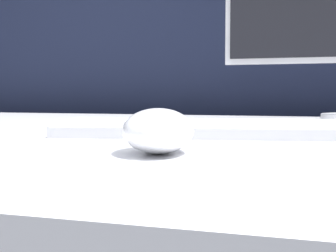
{
  "coord_description": "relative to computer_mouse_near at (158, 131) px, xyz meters",
  "views": [
    {
      "loc": [
        0.19,
        -0.77,
        0.84
      ],
      "look_at": [
        0.04,
        -0.27,
        0.81
      ],
      "focal_mm": 50.0,
      "sensor_mm": 36.0,
      "label": 1
    }
  ],
  "objects": [
    {
      "name": "partition_panel",
      "position": [
        -0.04,
        1.0,
        -0.12
      ],
      "size": [
        5.0,
        0.03,
        1.36
      ],
      "color": "black",
      "rests_on": "ground_plane"
    },
    {
      "name": "keyboard",
      "position": [
        0.0,
        0.2,
        -0.01
      ],
      "size": [
        0.44,
        0.18,
        0.02
      ],
      "rotation": [
        0.0,
        0.0,
        0.17
      ],
      "color": "silver",
      "rests_on": "desk"
    },
    {
      "name": "computer_mouse_near",
      "position": [
        0.0,
        0.0,
        0.0
      ],
      "size": [
        0.11,
        0.14,
        0.05
      ],
      "rotation": [
        0.0,
        0.0,
        0.28
      ],
      "color": "white",
      "rests_on": "desk"
    }
  ]
}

